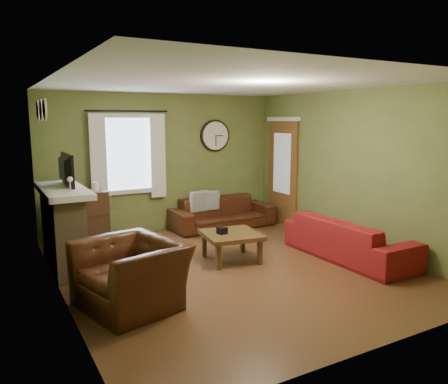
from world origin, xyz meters
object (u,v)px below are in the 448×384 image
sofa_brown (222,213)px  coffee_table (231,247)px  armchair (131,274)px  bookshelf (85,219)px  sofa_red (349,238)px

sofa_brown → coffee_table: bearing=-115.2°
armchair → bookshelf: bearing=164.1°
armchair → sofa_red: bearing=76.3°
bookshelf → sofa_red: 4.33m
bookshelf → armchair: bookshelf is taller
bookshelf → coffee_table: (1.76, -1.88, -0.25)m
bookshelf → sofa_red: size_ratio=0.43×
sofa_brown → coffee_table: (-0.88, -1.88, -0.08)m
bookshelf → sofa_brown: (2.65, -0.01, -0.16)m
bookshelf → coffee_table: 2.59m
sofa_red → bookshelf: bearing=52.0°
bookshelf → sofa_brown: bearing=-0.2°
bookshelf → coffee_table: bearing=-46.9°
sofa_brown → sofa_red: (0.76, -2.65, 0.02)m
sofa_red → armchair: armchair is taller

